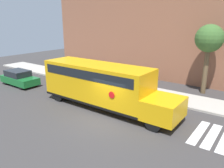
# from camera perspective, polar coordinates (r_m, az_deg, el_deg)

# --- Properties ---
(ground_plane) EXTENTS (60.00, 60.00, 0.00)m
(ground_plane) POSITION_cam_1_polar(r_m,az_deg,el_deg) (14.12, -1.93, -9.44)
(ground_plane) COLOR #3A3838
(sidewalk_strip) EXTENTS (44.00, 3.00, 0.15)m
(sidewalk_strip) POSITION_cam_1_polar(r_m,az_deg,el_deg) (19.23, 10.19, -2.30)
(sidewalk_strip) COLOR #B2ADA3
(sidewalk_strip) RESTS_ON ground
(building_backdrop) EXTENTS (32.00, 4.00, 13.05)m
(building_backdrop) POSITION_cam_1_polar(r_m,az_deg,el_deg) (24.27, 18.20, 16.49)
(building_backdrop) COLOR #935B42
(building_backdrop) RESTS_ON ground
(school_bus) EXTENTS (10.53, 2.57, 3.14)m
(school_bus) POSITION_cam_1_polar(r_m,az_deg,el_deg) (15.64, -2.87, 0.17)
(school_bus) COLOR #EAA80F
(school_bus) RESTS_ON ground
(parked_car) EXTENTS (4.13, 1.77, 1.45)m
(parked_car) POSITION_cam_1_polar(r_m,az_deg,el_deg) (23.13, -23.06, 1.47)
(parked_car) COLOR #196B2D
(parked_car) RESTS_ON ground
(tree_far_sidewalk) EXTENTS (2.28, 2.28, 5.85)m
(tree_far_sidewalk) POSITION_cam_1_polar(r_m,az_deg,el_deg) (19.84, 24.05, 10.44)
(tree_far_sidewalk) COLOR brown
(tree_far_sidewalk) RESTS_ON ground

